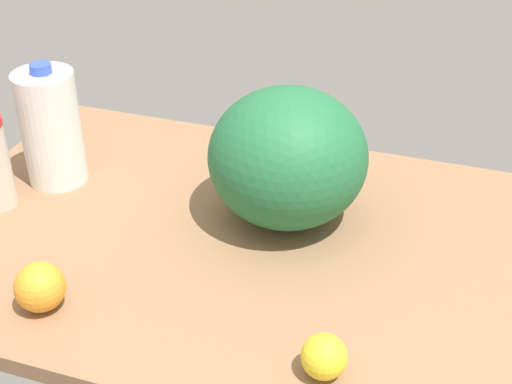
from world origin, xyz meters
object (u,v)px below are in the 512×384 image
object	(u,v)px
milk_jug	(51,128)
orange_near_front	(40,287)
watermelon	(288,157)
lemon_loose	(324,357)

from	to	relation	value
milk_jug	orange_near_front	distance (cm)	39.13
watermelon	lemon_loose	xyz separation A→B (cm)	(15.69, -35.46, -9.10)
milk_jug	lemon_loose	distance (cm)	71.26
watermelon	milk_jug	distance (cm)	46.59
watermelon	milk_jug	xyz separation A→B (cm)	(-46.55, -1.74, -0.94)
orange_near_front	lemon_loose	bearing A→B (deg)	0.25
milk_jug	orange_near_front	size ratio (longest dim) A/B	3.12
milk_jug	lemon_loose	world-z (taller)	milk_jug
lemon_loose	milk_jug	bearing A→B (deg)	151.56
milk_jug	orange_near_front	world-z (taller)	milk_jug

